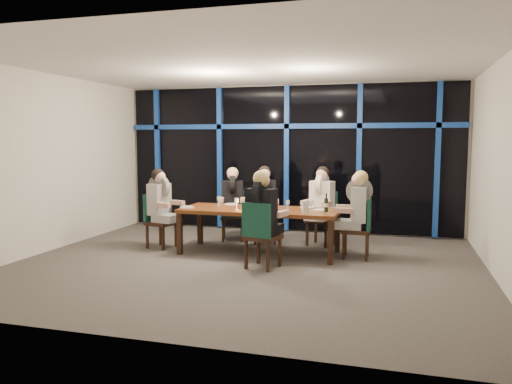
% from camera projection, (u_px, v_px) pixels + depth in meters
% --- Properties ---
extents(room, '(7.04, 7.00, 3.02)m').
position_uv_depth(room, '(245.00, 130.00, 7.35)').
color(room, '#534D49').
rests_on(room, ground).
extents(window_wall, '(6.86, 0.43, 2.94)m').
position_uv_depth(window_wall, '(288.00, 156.00, 10.20)').
color(window_wall, black).
rests_on(window_wall, ground).
extents(dining_table, '(2.60, 1.00, 0.75)m').
position_uv_depth(dining_table, '(259.00, 213.00, 8.25)').
color(dining_table, brown).
rests_on(dining_table, ground).
extents(chair_far_left, '(0.54, 0.54, 0.94)m').
position_uv_depth(chair_far_left, '(233.00, 212.00, 9.45)').
color(chair_far_left, black).
rests_on(chair_far_left, ground).
extents(chair_far_mid, '(0.56, 0.56, 0.96)m').
position_uv_depth(chair_far_mid, '(264.00, 213.00, 9.22)').
color(chair_far_mid, black).
rests_on(chair_far_mid, ground).
extents(chair_far_right, '(0.55, 0.55, 0.97)m').
position_uv_depth(chair_far_right, '(323.00, 215.00, 8.96)').
color(chair_far_right, black).
rests_on(chair_far_right, ground).
extents(chair_end_left, '(0.53, 0.53, 0.95)m').
position_uv_depth(chair_end_left, '(158.00, 218.00, 8.75)').
color(chair_end_left, black).
rests_on(chair_end_left, ground).
extents(chair_end_right, '(0.45, 0.45, 0.96)m').
position_uv_depth(chair_end_right, '(362.00, 225.00, 7.91)').
color(chair_end_right, black).
rests_on(chair_end_right, ground).
extents(chair_near_mid, '(0.55, 0.55, 0.99)m').
position_uv_depth(chair_near_mid, '(260.00, 232.00, 7.26)').
color(chair_near_mid, black).
rests_on(chair_near_mid, ground).
extents(diner_far_left, '(0.54, 0.63, 0.91)m').
position_uv_depth(diner_far_left, '(233.00, 193.00, 9.33)').
color(diner_far_left, black).
rests_on(diner_far_left, ground).
extents(diner_far_mid, '(0.57, 0.65, 0.94)m').
position_uv_depth(diner_far_mid, '(265.00, 193.00, 9.10)').
color(diner_far_mid, black).
rests_on(diner_far_mid, ground).
extents(diner_far_right, '(0.56, 0.65, 0.94)m').
position_uv_depth(diner_far_right, '(321.00, 194.00, 8.85)').
color(diner_far_right, silver).
rests_on(diner_far_right, ground).
extents(diner_end_left, '(0.63, 0.53, 0.92)m').
position_uv_depth(diner_end_left, '(161.00, 197.00, 8.67)').
color(diner_end_left, black).
rests_on(diner_end_left, ground).
extents(diner_end_right, '(0.60, 0.48, 0.93)m').
position_uv_depth(diner_end_right, '(357.00, 201.00, 7.90)').
color(diner_end_right, black).
rests_on(diner_end_right, ground).
extents(diner_near_mid, '(0.56, 0.66, 0.96)m').
position_uv_depth(diner_near_mid, '(263.00, 205.00, 7.29)').
color(diner_near_mid, black).
rests_on(diner_near_mid, ground).
extents(plate_far_left, '(0.24, 0.24, 0.01)m').
position_uv_depth(plate_far_left, '(231.00, 204.00, 8.79)').
color(plate_far_left, white).
rests_on(plate_far_left, dining_table).
extents(plate_far_mid, '(0.24, 0.24, 0.01)m').
position_uv_depth(plate_far_mid, '(266.00, 206.00, 8.56)').
color(plate_far_mid, white).
rests_on(plate_far_mid, dining_table).
extents(plate_far_right, '(0.24, 0.24, 0.01)m').
position_uv_depth(plate_far_right, '(307.00, 207.00, 8.39)').
color(plate_far_right, white).
rests_on(plate_far_right, dining_table).
extents(plate_end_left, '(0.24, 0.24, 0.01)m').
position_uv_depth(plate_end_left, '(187.00, 207.00, 8.41)').
color(plate_end_left, white).
rests_on(plate_end_left, dining_table).
extents(plate_end_right, '(0.24, 0.24, 0.01)m').
position_uv_depth(plate_end_right, '(321.00, 210.00, 8.06)').
color(plate_end_right, white).
rests_on(plate_end_right, dining_table).
extents(plate_near_mid, '(0.24, 0.24, 0.01)m').
position_uv_depth(plate_near_mid, '(280.00, 212.00, 7.80)').
color(plate_near_mid, white).
rests_on(plate_near_mid, dining_table).
extents(wine_bottle, '(0.07, 0.07, 0.30)m').
position_uv_depth(wine_bottle, '(326.00, 205.00, 7.89)').
color(wine_bottle, black).
rests_on(wine_bottle, dining_table).
extents(water_pitcher, '(0.12, 0.10, 0.19)m').
position_uv_depth(water_pitcher, '(305.00, 207.00, 7.77)').
color(water_pitcher, silver).
rests_on(water_pitcher, dining_table).
extents(tea_light, '(0.06, 0.06, 0.03)m').
position_uv_depth(tea_light, '(244.00, 210.00, 8.01)').
color(tea_light, '#F1A448').
rests_on(tea_light, dining_table).
extents(wine_glass_a, '(0.07, 0.07, 0.19)m').
position_uv_depth(wine_glass_a, '(237.00, 201.00, 8.15)').
color(wine_glass_a, white).
rests_on(wine_glass_a, dining_table).
extents(wine_glass_b, '(0.06, 0.06, 0.17)m').
position_uv_depth(wine_glass_b, '(269.00, 201.00, 8.23)').
color(wine_glass_b, silver).
rests_on(wine_glass_b, dining_table).
extents(wine_glass_c, '(0.06, 0.06, 0.16)m').
position_uv_depth(wine_glass_c, '(288.00, 203.00, 8.11)').
color(wine_glass_c, silver).
rests_on(wine_glass_c, dining_table).
extents(wine_glass_d, '(0.06, 0.06, 0.17)m').
position_uv_depth(wine_glass_d, '(219.00, 199.00, 8.60)').
color(wine_glass_d, silver).
rests_on(wine_glass_d, dining_table).
extents(wine_glass_e, '(0.06, 0.06, 0.16)m').
position_uv_depth(wine_glass_e, '(311.00, 203.00, 8.12)').
color(wine_glass_e, silver).
rests_on(wine_glass_e, dining_table).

